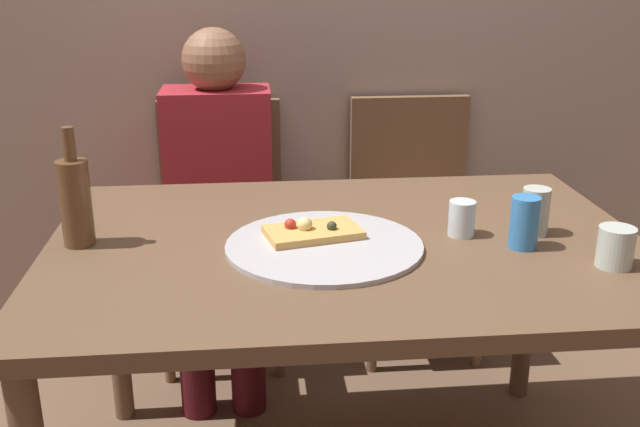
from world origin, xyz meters
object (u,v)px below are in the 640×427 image
object	(u,v)px
dining_table	(346,269)
guest_in_sweater	(219,192)
wine_bottle	(75,200)
pizza_slice_last	(312,231)
tumbler_far	(616,247)
soda_can	(524,222)
chair_left	(222,213)
chair_right	(414,207)
tumbler_near	(462,218)
wine_glass	(535,211)
pizza_tray	(324,246)

from	to	relation	value
dining_table	guest_in_sweater	bearing A→B (deg)	114.07
dining_table	wine_bottle	size ratio (longest dim) A/B	5.05
pizza_slice_last	tumbler_far	world-z (taller)	tumbler_far
wine_bottle	soda_can	bearing A→B (deg)	-6.64
chair_left	chair_right	bearing A→B (deg)	-180.00
wine_bottle	pizza_slice_last	bearing A→B (deg)	-2.76
soda_can	chair_left	world-z (taller)	chair_left
wine_bottle	tumbler_near	bearing A→B (deg)	-1.81
wine_bottle	wine_glass	size ratio (longest dim) A/B	2.44
tumbler_near	soda_can	distance (m)	0.15
chair_left	pizza_slice_last	bearing A→B (deg)	105.56
wine_glass	chair_right	world-z (taller)	chair_right
wine_bottle	chair_right	bearing A→B (deg)	40.97
tumbler_near	chair_right	distance (m)	0.94
dining_table	pizza_slice_last	xyz separation A→B (m)	(-0.08, 0.00, 0.10)
dining_table	pizza_tray	xyz separation A→B (m)	(-0.06, -0.05, 0.08)
tumbler_far	chair_left	size ratio (longest dim) A/B	0.10
pizza_slice_last	tumbler_near	bearing A→B (deg)	-0.37
chair_right	guest_in_sweater	bearing A→B (deg)	12.18
tumbler_far	guest_in_sweater	size ratio (longest dim) A/B	0.08
wine_bottle	chair_right	size ratio (longest dim) A/B	0.31
dining_table	wine_bottle	xyz separation A→B (m)	(-0.63, 0.03, 0.19)
wine_glass	chair_right	distance (m)	0.95
tumbler_near	chair_right	xyz separation A→B (m)	(0.09, 0.89, -0.28)
pizza_tray	wine_glass	distance (m)	0.52
pizza_slice_last	tumbler_far	bearing A→B (deg)	-18.95
tumbler_far	guest_in_sweater	xyz separation A→B (m)	(-0.89, 0.96, -0.15)
dining_table	tumbler_far	world-z (taller)	tumbler_far
wine_bottle	guest_in_sweater	size ratio (longest dim) A/B	0.24
chair_left	chair_right	distance (m)	0.70
wine_bottle	dining_table	bearing A→B (deg)	-2.60
dining_table	chair_right	bearing A→B (deg)	67.49
soda_can	chair_left	bearing A→B (deg)	126.52
dining_table	chair_left	size ratio (longest dim) A/B	1.57
wine_bottle	soda_can	distance (m)	1.03
wine_bottle	chair_right	distance (m)	1.36
pizza_tray	soda_can	world-z (taller)	soda_can
tumbler_near	wine_glass	size ratio (longest dim) A/B	0.75
tumbler_near	pizza_slice_last	bearing A→B (deg)	179.63
dining_table	pizza_slice_last	size ratio (longest dim) A/B	5.79
pizza_slice_last	soda_can	distance (m)	0.49
pizza_slice_last	chair_left	size ratio (longest dim) A/B	0.27
dining_table	guest_in_sweater	xyz separation A→B (m)	(-0.33, 0.74, -0.03)
soda_can	guest_in_sweater	xyz separation A→B (m)	(-0.73, 0.83, -0.17)
pizza_tray	guest_in_sweater	distance (m)	0.85
pizza_slice_last	tumbler_far	size ratio (longest dim) A/B	2.73
guest_in_sweater	tumbler_far	bearing A→B (deg)	132.75
pizza_tray	wine_bottle	world-z (taller)	wine_bottle
wine_bottle	chair_left	bearing A→B (deg)	71.20
pizza_tray	tumbler_near	size ratio (longest dim) A/B	5.31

